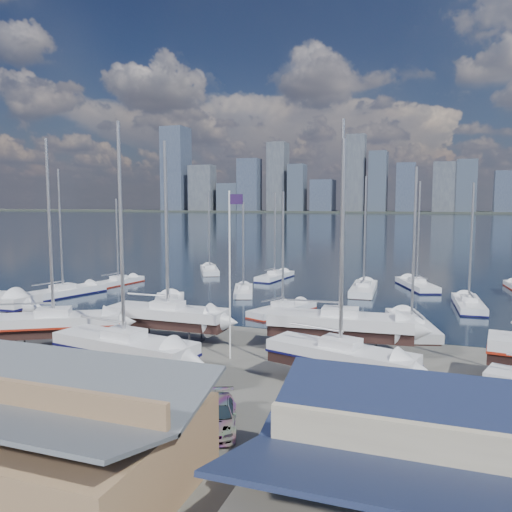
% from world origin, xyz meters
% --- Properties ---
extents(ground, '(1400.00, 1400.00, 0.00)m').
position_xyz_m(ground, '(0.00, -10.00, 0.00)').
color(ground, '#605E59').
rests_on(ground, ground).
extents(water, '(1400.00, 600.00, 0.40)m').
position_xyz_m(water, '(0.00, 300.00, -0.15)').
color(water, '#1A253E').
rests_on(water, ground).
extents(far_shore, '(1400.00, 80.00, 2.20)m').
position_xyz_m(far_shore, '(0.00, 560.00, 1.10)').
color(far_shore, '#2D332D').
rests_on(far_shore, ground).
extents(skyline, '(639.14, 43.80, 107.69)m').
position_xyz_m(skyline, '(-7.83, 553.76, 39.09)').
color(skyline, '#475166').
rests_on(skyline, far_shore).
extents(shed_grey, '(12.60, 8.40, 4.17)m').
position_xyz_m(shed_grey, '(0.00, -26.00, 2.15)').
color(shed_grey, '#8C6B4C').
rests_on(shed_grey, ground).
extents(shed_blue, '(13.65, 9.45, 4.71)m').
position_xyz_m(shed_blue, '(16.00, -26.00, 2.42)').
color(shed_blue, '#BFB293').
rests_on(shed_blue, ground).
extents(sailboat_cradle_1, '(9.65, 7.09, 15.53)m').
position_xyz_m(sailboat_cradle_1, '(-11.93, -11.42, 2.05)').
color(sailboat_cradle_1, '#2D2D33').
rests_on(sailboat_cradle_1, ground).
extents(sailboat_cradle_2, '(9.59, 2.71, 15.66)m').
position_xyz_m(sailboat_cradle_2, '(-5.28, -6.29, 2.06)').
color(sailboat_cradle_2, '#2D2D33').
rests_on(sailboat_cradle_2, ground).
extents(sailboat_cradle_3, '(10.02, 4.23, 15.71)m').
position_xyz_m(sailboat_cradle_3, '(-3.39, -15.01, 2.06)').
color(sailboat_cradle_3, '#2D2D33').
rests_on(sailboat_cradle_3, ground).
extents(sailboat_cradle_4, '(10.50, 3.59, 16.80)m').
position_xyz_m(sailboat_cradle_4, '(8.11, -4.88, 2.12)').
color(sailboat_cradle_4, '#2D2D33').
rests_on(sailboat_cradle_4, ground).
extents(sailboat_cradle_5, '(9.24, 4.87, 14.51)m').
position_xyz_m(sailboat_cradle_5, '(9.41, -12.16, 1.99)').
color(sailboat_cradle_5, '#2D2D33').
rests_on(sailboat_cradle_5, ground).
extents(sailboat_moored_0, '(5.43, 10.80, 15.56)m').
position_xyz_m(sailboat_moored_0, '(-26.45, 6.47, 0.31)').
color(sailboat_moored_0, black).
rests_on(sailboat_moored_0, water).
extents(sailboat_moored_1, '(3.34, 8.31, 12.08)m').
position_xyz_m(sailboat_moored_1, '(-25.41, 15.97, 0.31)').
color(sailboat_moored_1, black).
rests_on(sailboat_moored_1, water).
extents(sailboat_moored_2, '(6.39, 8.95, 13.34)m').
position_xyz_m(sailboat_moored_2, '(-18.58, 30.36, 0.32)').
color(sailboat_moored_2, black).
rests_on(sailboat_moored_2, water).
extents(sailboat_moored_3, '(7.52, 10.93, 16.04)m').
position_xyz_m(sailboat_moored_3, '(-10.88, 3.72, 0.31)').
color(sailboat_moored_3, black).
rests_on(sailboat_moored_3, water).
extents(sailboat_moored_4, '(4.62, 7.95, 11.59)m').
position_xyz_m(sailboat_moored_4, '(-6.97, 14.93, 0.33)').
color(sailboat_moored_4, black).
rests_on(sailboat_moored_4, water).
extents(sailboat_moored_5, '(3.60, 8.98, 13.06)m').
position_xyz_m(sailboat_moored_5, '(-6.93, 27.57, 0.31)').
color(sailboat_moored_5, black).
rests_on(sailboat_moored_5, water).
extents(sailboat_moored_6, '(5.39, 8.70, 12.61)m').
position_xyz_m(sailboat_moored_6, '(0.51, 6.25, 0.31)').
color(sailboat_moored_6, black).
rests_on(sailboat_moored_6, water).
extents(sailboat_moored_7, '(3.20, 9.94, 14.83)m').
position_xyz_m(sailboat_moored_7, '(6.57, 20.72, 0.32)').
color(sailboat_moored_7, black).
rests_on(sailboat_moored_7, water).
extents(sailboat_moored_8, '(5.97, 9.92, 14.35)m').
position_xyz_m(sailboat_moored_8, '(12.62, 26.17, 0.31)').
color(sailboat_moored_8, black).
rests_on(sailboat_moored_8, water).
extents(sailboat_moored_9, '(5.17, 10.05, 14.61)m').
position_xyz_m(sailboat_moored_9, '(12.83, 3.75, 0.32)').
color(sailboat_moored_9, black).
rests_on(sailboat_moored_9, water).
extents(sailboat_moored_10, '(3.08, 9.25, 13.63)m').
position_xyz_m(sailboat_moored_10, '(18.09, 15.17, 0.31)').
color(sailboat_moored_10, black).
rests_on(sailboat_moored_10, water).
extents(car_a, '(2.97, 4.44, 1.41)m').
position_xyz_m(car_a, '(-8.81, -19.30, 0.70)').
color(car_a, gray).
rests_on(car_a, ground).
extents(car_b, '(5.11, 2.26, 1.63)m').
position_xyz_m(car_b, '(-4.79, -20.61, 0.82)').
color(car_b, gray).
rests_on(car_b, ground).
extents(car_c, '(3.22, 5.44, 1.42)m').
position_xyz_m(car_c, '(-1.59, -20.24, 0.71)').
color(car_c, gray).
rests_on(car_c, ground).
extents(car_d, '(3.34, 4.83, 1.30)m').
position_xyz_m(car_d, '(4.69, -19.18, 0.65)').
color(car_d, gray).
rests_on(car_d, ground).
extents(flagpole, '(1.04, 0.12, 11.78)m').
position_xyz_m(flagpole, '(1.15, -8.78, 6.77)').
color(flagpole, white).
rests_on(flagpole, ground).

